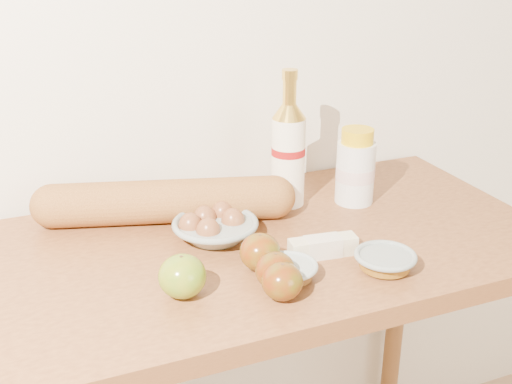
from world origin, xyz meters
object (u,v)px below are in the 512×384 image
egg_bowl (214,227)px  baguette (165,201)px  table (250,297)px  cream_bottle (355,169)px  bourbon_bottle (288,152)px

egg_bowl → baguette: bearing=121.8°
table → baguette: (-0.13, 0.16, 0.17)m
cream_bottle → egg_bowl: 0.36m
table → cream_bottle: cream_bottle is taller
egg_bowl → baguette: (-0.07, 0.11, 0.02)m
egg_bowl → cream_bottle: bearing=8.6°
cream_bottle → baguette: (-0.42, 0.06, -0.03)m
egg_bowl → baguette: baguette is taller
table → egg_bowl: (-0.06, 0.05, 0.15)m
cream_bottle → bourbon_bottle: bearing=150.8°
table → bourbon_bottle: bourbon_bottle is taller
table → baguette: baguette is taller
cream_bottle → egg_bowl: bearing=177.3°
bourbon_bottle → baguette: bourbon_bottle is taller
cream_bottle → baguette: 0.42m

